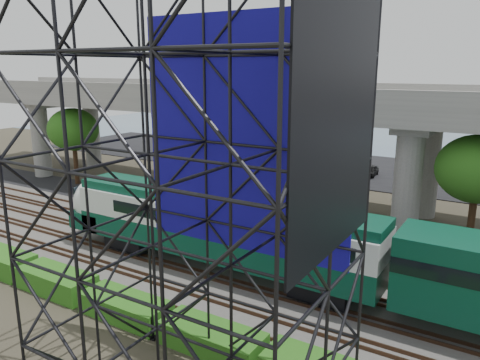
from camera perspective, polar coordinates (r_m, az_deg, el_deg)
The scene contains 13 objects.
ground at distance 27.28m, azimuth -8.73°, elevation -11.76°, with size 140.00×140.00×0.00m, color #474233.
ballast_bed at distance 28.65m, azimuth -6.13°, elevation -10.17°, with size 90.00×12.00×0.20m, color slate.
service_road at distance 35.28m, azimuth 2.35°, elevation -5.54°, with size 90.00×5.00×0.08m, color black.
parking_lot at distance 56.27m, azimuth 14.13°, elevation 1.34°, with size 90.00×18.00×0.08m, color black.
harbor_water at distance 77.24m, azimuth 19.13°, elevation 4.24°, with size 140.00×40.00×0.03m, color slate.
rail_tracks at distance 28.57m, azimuth -6.14°, elevation -9.84°, with size 90.00×9.52×0.16m.
commuter_train at distance 25.47m, azimuth 1.06°, elevation -6.45°, with size 29.30×3.06×4.30m.
overpass at distance 38.51m, azimuth 6.11°, elevation 8.48°, with size 80.00×12.00×12.40m.
scaffold_tower at distance 14.13m, azimuth -6.20°, elevation -3.53°, with size 9.36×6.36×15.00m.
hedge_strip at distance 23.63m, azimuth -13.79°, elevation -14.72°, with size 34.60×1.80×1.20m.
trees at distance 41.02m, azimuth 0.60°, elevation 5.15°, with size 40.94×16.94×7.69m.
suv at distance 36.31m, azimuth -2.45°, elevation -3.82°, with size 2.19×4.76×1.32m, color black.
parked_cars at distance 55.34m, azimuth 16.25°, elevation 1.70°, with size 37.62×9.72×1.31m.
Camera 1 is at (16.19, -18.63, 11.63)m, focal length 35.00 mm.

